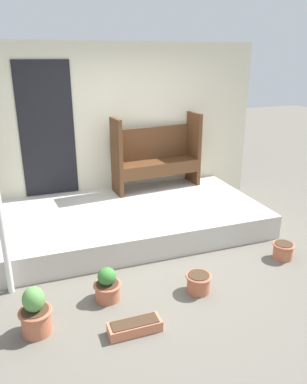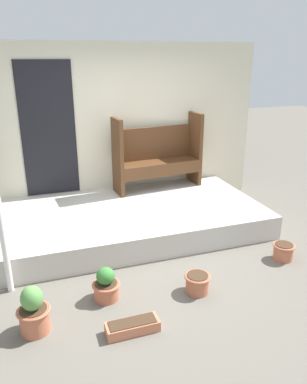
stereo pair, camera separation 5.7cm
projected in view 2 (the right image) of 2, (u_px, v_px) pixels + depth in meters
name	position (u px, v px, depth m)	size (l,w,h in m)	color
ground_plane	(155.00, 262.00, 4.62)	(24.00, 24.00, 0.00)	#666056
porch_slab	(133.00, 218.00, 5.44)	(3.67, 1.97, 0.34)	beige
house_wall	(111.00, 129.00, 5.94)	(4.87, 0.08, 2.60)	beige
bench	(157.00, 153.00, 6.03)	(1.46, 0.54, 1.19)	#54331C
flower_pot_left	(34.00, 312.00, 3.39)	(0.31, 0.31, 0.48)	#B76647
flower_pot_middle	(106.00, 285.00, 3.87)	(0.29, 0.29, 0.36)	#B76647
flower_pot_right	(197.00, 282.00, 4.00)	(0.28, 0.28, 0.21)	#B76647
flower_pot_far_right	(283.00, 251.00, 4.64)	(0.27, 0.27, 0.21)	#B76647
planter_box_rect	(133.00, 327.00, 3.43)	(0.49, 0.17, 0.11)	#C67251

